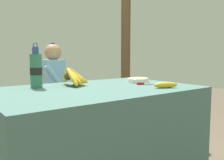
{
  "coord_description": "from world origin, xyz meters",
  "views": [
    {
      "loc": [
        -0.9,
        -1.38,
        0.99
      ],
      "look_at": [
        0.17,
        0.05,
        0.81
      ],
      "focal_mm": 38.0,
      "sensor_mm": 36.0,
      "label": 1
    }
  ],
  "objects_px": {
    "knife": "(148,83)",
    "seated_vendor": "(50,86)",
    "banana_bunch_ripe": "(72,76)",
    "wooden_bench": "(57,110)",
    "water_bottle": "(36,70)",
    "loose_banana_front": "(166,85)",
    "serving_bowl": "(138,80)",
    "support_post_far": "(126,29)",
    "banana_bunch_green": "(88,95)"
  },
  "relations": [
    {
      "from": "serving_bowl",
      "to": "banana_bunch_green",
      "type": "bearing_deg",
      "value": 80.55
    },
    {
      "from": "knife",
      "to": "support_post_far",
      "type": "xyz_separation_m",
      "value": [
        1.03,
        1.49,
        0.61
      ]
    },
    {
      "from": "water_bottle",
      "to": "wooden_bench",
      "type": "height_order",
      "value": "water_bottle"
    },
    {
      "from": "serving_bowl",
      "to": "wooden_bench",
      "type": "xyz_separation_m",
      "value": [
        -0.24,
        1.12,
        -0.43
      ]
    },
    {
      "from": "water_bottle",
      "to": "wooden_bench",
      "type": "bearing_deg",
      "value": 59.55
    },
    {
      "from": "knife",
      "to": "support_post_far",
      "type": "distance_m",
      "value": 1.91
    },
    {
      "from": "banana_bunch_ripe",
      "to": "banana_bunch_green",
      "type": "distance_m",
      "value": 1.27
    },
    {
      "from": "serving_bowl",
      "to": "support_post_far",
      "type": "height_order",
      "value": "support_post_far"
    },
    {
      "from": "banana_bunch_ripe",
      "to": "water_bottle",
      "type": "height_order",
      "value": "water_bottle"
    },
    {
      "from": "wooden_bench",
      "to": "banana_bunch_green",
      "type": "relative_size",
      "value": 5.04
    },
    {
      "from": "loose_banana_front",
      "to": "banana_bunch_green",
      "type": "xyz_separation_m",
      "value": [
        0.27,
        1.49,
        -0.29
      ]
    },
    {
      "from": "knife",
      "to": "seated_vendor",
      "type": "distance_m",
      "value": 1.3
    },
    {
      "from": "water_bottle",
      "to": "banana_bunch_green",
      "type": "distance_m",
      "value": 1.43
    },
    {
      "from": "knife",
      "to": "banana_bunch_green",
      "type": "distance_m",
      "value": 1.33
    },
    {
      "from": "water_bottle",
      "to": "knife",
      "type": "relative_size",
      "value": 1.44
    },
    {
      "from": "serving_bowl",
      "to": "loose_banana_front",
      "type": "xyz_separation_m",
      "value": [
        -0.09,
        -0.37,
        -0.0
      ]
    },
    {
      "from": "wooden_bench",
      "to": "banana_bunch_green",
      "type": "xyz_separation_m",
      "value": [
        0.43,
        0.0,
        0.14
      ]
    },
    {
      "from": "water_bottle",
      "to": "wooden_bench",
      "type": "relative_size",
      "value": 0.22
    },
    {
      "from": "banana_bunch_ripe",
      "to": "loose_banana_front",
      "type": "bearing_deg",
      "value": -48.33
    },
    {
      "from": "seated_vendor",
      "to": "support_post_far",
      "type": "distance_m",
      "value": 1.52
    },
    {
      "from": "wooden_bench",
      "to": "banana_bunch_green",
      "type": "height_order",
      "value": "banana_bunch_green"
    },
    {
      "from": "seated_vendor",
      "to": "banana_bunch_green",
      "type": "relative_size",
      "value": 3.95
    },
    {
      "from": "water_bottle",
      "to": "knife",
      "type": "distance_m",
      "value": 0.84
    },
    {
      "from": "knife",
      "to": "support_post_far",
      "type": "bearing_deg",
      "value": 90.12
    },
    {
      "from": "water_bottle",
      "to": "support_post_far",
      "type": "xyz_separation_m",
      "value": [
        1.79,
        1.16,
        0.5
      ]
    },
    {
      "from": "water_bottle",
      "to": "banana_bunch_green",
      "type": "height_order",
      "value": "water_bottle"
    },
    {
      "from": "banana_bunch_ripe",
      "to": "loose_banana_front",
      "type": "xyz_separation_m",
      "value": [
        0.45,
        -0.51,
        -0.05
      ]
    },
    {
      "from": "support_post_far",
      "to": "serving_bowl",
      "type": "bearing_deg",
      "value": -126.62
    },
    {
      "from": "banana_bunch_green",
      "to": "support_post_far",
      "type": "height_order",
      "value": "support_post_far"
    },
    {
      "from": "banana_bunch_ripe",
      "to": "serving_bowl",
      "type": "height_order",
      "value": "banana_bunch_ripe"
    },
    {
      "from": "banana_bunch_green",
      "to": "support_post_far",
      "type": "relative_size",
      "value": 0.1
    },
    {
      "from": "knife",
      "to": "banana_bunch_green",
      "type": "relative_size",
      "value": 0.76
    },
    {
      "from": "serving_bowl",
      "to": "banana_bunch_green",
      "type": "relative_size",
      "value": 0.61
    },
    {
      "from": "wooden_bench",
      "to": "support_post_far",
      "type": "relative_size",
      "value": 0.52
    },
    {
      "from": "knife",
      "to": "banana_bunch_green",
      "type": "xyz_separation_m",
      "value": [
        0.23,
        1.28,
        -0.28
      ]
    },
    {
      "from": "banana_bunch_ripe",
      "to": "wooden_bench",
      "type": "bearing_deg",
      "value": 73.12
    },
    {
      "from": "banana_bunch_ripe",
      "to": "banana_bunch_green",
      "type": "relative_size",
      "value": 1.09
    },
    {
      "from": "loose_banana_front",
      "to": "support_post_far",
      "type": "height_order",
      "value": "support_post_far"
    },
    {
      "from": "banana_bunch_ripe",
      "to": "seated_vendor",
      "type": "xyz_separation_m",
      "value": [
        0.21,
        0.96,
        -0.19
      ]
    },
    {
      "from": "loose_banana_front",
      "to": "support_post_far",
      "type": "relative_size",
      "value": 0.07
    },
    {
      "from": "banana_bunch_ripe",
      "to": "seated_vendor",
      "type": "height_order",
      "value": "seated_vendor"
    },
    {
      "from": "banana_bunch_ripe",
      "to": "wooden_bench",
      "type": "relative_size",
      "value": 0.22
    },
    {
      "from": "wooden_bench",
      "to": "support_post_far",
      "type": "distance_m",
      "value": 1.62
    },
    {
      "from": "water_bottle",
      "to": "loose_banana_front",
      "type": "distance_m",
      "value": 0.9
    },
    {
      "from": "banana_bunch_ripe",
      "to": "seated_vendor",
      "type": "bearing_deg",
      "value": 77.5
    },
    {
      "from": "serving_bowl",
      "to": "loose_banana_front",
      "type": "bearing_deg",
      "value": -103.17
    },
    {
      "from": "water_bottle",
      "to": "knife",
      "type": "height_order",
      "value": "water_bottle"
    },
    {
      "from": "wooden_bench",
      "to": "serving_bowl",
      "type": "bearing_deg",
      "value": -77.75
    },
    {
      "from": "loose_banana_front",
      "to": "wooden_bench",
      "type": "xyz_separation_m",
      "value": [
        -0.16,
        1.49,
        -0.43
      ]
    },
    {
      "from": "seated_vendor",
      "to": "support_post_far",
      "type": "height_order",
      "value": "support_post_far"
    }
  ]
}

